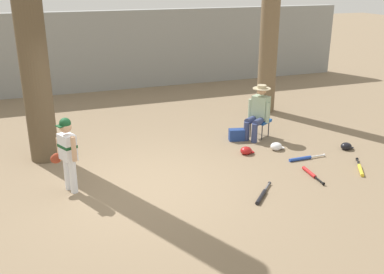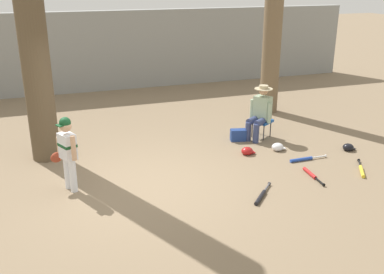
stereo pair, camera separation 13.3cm
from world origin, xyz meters
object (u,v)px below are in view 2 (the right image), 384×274
object	(u,v)px
bat_blue_youth	(304,159)
batting_helmet_black	(348,147)
seated_spectator	(260,111)
batting_helmet_red	(247,151)
bat_yellow_trainer	(362,170)
batting_helmet_white	(278,147)
tree_near_player	(32,30)
folding_stool	(262,122)
young_ballplayer	(67,149)
handbag_beside_stool	(238,135)
bat_red_barrel	(311,174)
bat_black_composite	(261,196)
tree_behind_spectator	(272,34)

from	to	relation	value
bat_blue_youth	batting_helmet_black	xyz separation A→B (m)	(1.18, 0.17, 0.04)
seated_spectator	batting_helmet_red	xyz separation A→B (m)	(-0.68, -0.80, -0.57)
bat_blue_youth	bat_yellow_trainer	bearing A→B (deg)	-48.38
seated_spectator	batting_helmet_white	size ratio (longest dim) A/B	4.05
bat_blue_youth	batting_helmet_black	world-z (taller)	batting_helmet_black
tree_near_player	folding_stool	bearing A→B (deg)	-4.03
young_ballplayer	handbag_beside_stool	size ratio (longest dim) A/B	3.84
young_ballplayer	bat_red_barrel	xyz separation A→B (m)	(4.21, -0.89, -0.71)
seated_spectator	batting_helmet_black	world-z (taller)	seated_spectator
batting_helmet_red	handbag_beside_stool	bearing A→B (deg)	78.45
young_ballplayer	batting_helmet_red	world-z (taller)	young_ballplayer
seated_spectator	batting_helmet_red	distance (m)	1.19
seated_spectator	bat_yellow_trainer	xyz separation A→B (m)	(0.97, -2.28, -0.61)
bat_black_composite	batting_helmet_black	xyz separation A→B (m)	(2.71, 1.29, 0.04)
bat_black_composite	batting_helmet_black	world-z (taller)	batting_helmet_black
bat_yellow_trainer	bat_black_composite	bearing A→B (deg)	-172.36
bat_yellow_trainer	batting_helmet_white	size ratio (longest dim) A/B	2.38
handbag_beside_stool	batting_helmet_white	bearing A→B (deg)	-56.21
bat_red_barrel	tree_near_player	bearing A→B (deg)	151.09
handbag_beside_stool	bat_yellow_trainer	size ratio (longest dim) A/B	0.48
tree_near_player	batting_helmet_red	xyz separation A→B (m)	(3.90, -1.18, -2.46)
tree_near_player	young_ballplayer	bearing A→B (deg)	-78.34
bat_yellow_trainer	bat_black_composite	distance (m)	2.28
folding_stool	handbag_beside_stool	bearing A→B (deg)	-175.42
tree_behind_spectator	bat_blue_youth	xyz separation A→B (m)	(-0.96, -3.28, -2.03)
folding_stool	bat_yellow_trainer	world-z (taller)	folding_stool
bat_red_barrel	young_ballplayer	bearing A→B (deg)	168.04
tree_near_player	bat_blue_youth	distance (m)	5.73
tree_near_player	batting_helmet_white	world-z (taller)	tree_near_player
young_ballplayer	bat_red_barrel	world-z (taller)	young_ballplayer
bat_yellow_trainer	batting_helmet_black	xyz separation A→B (m)	(0.45, 0.99, 0.04)
bat_blue_youth	bat_red_barrel	size ratio (longest dim) A/B	1.12
tree_near_player	bat_black_composite	distance (m)	5.08
young_ballplayer	bat_red_barrel	distance (m)	4.37
bat_red_barrel	batting_helmet_black	xyz separation A→B (m)	(1.45, 0.84, 0.04)
batting_helmet_black	bat_red_barrel	bearing A→B (deg)	-150.01
young_ballplayer	seated_spectator	xyz separation A→B (m)	(4.24, 1.24, -0.10)
young_ballplayer	folding_stool	world-z (taller)	young_ballplayer
folding_stool	seated_spectator	distance (m)	0.29
seated_spectator	batting_helmet_black	xyz separation A→B (m)	(1.43, -1.29, -0.57)
bat_blue_youth	batting_helmet_white	size ratio (longest dim) A/B	2.77
folding_stool	bat_blue_youth	distance (m)	1.56
handbag_beside_stool	bat_yellow_trainer	bearing A→B (deg)	-56.98
tree_behind_spectator	folding_stool	distance (m)	2.69
tree_near_player	bat_blue_youth	size ratio (longest dim) A/B	7.28
handbag_beside_stool	bat_yellow_trainer	distance (m)	2.73
tree_behind_spectator	seated_spectator	distance (m)	2.60
tree_near_player	batting_helmet_white	size ratio (longest dim) A/B	20.14
seated_spectator	bat_black_composite	distance (m)	2.95
young_ballplayer	folding_stool	xyz separation A→B (m)	(4.32, 1.29, -0.38)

